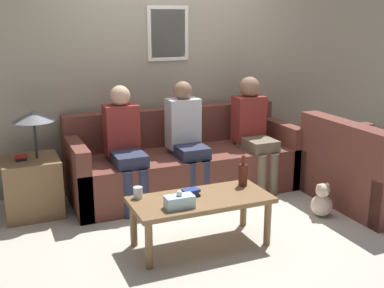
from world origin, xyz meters
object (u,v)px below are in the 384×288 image
(person_right, at_px, (253,128))
(teddy_bear, at_px, (322,202))
(couch_main, at_px, (184,164))
(couch_side, at_px, (368,174))
(person_left, at_px, (125,142))
(person_middle, at_px, (187,135))
(wine_bottle, at_px, (243,174))
(drinking_glass, at_px, (138,193))
(coffee_table, at_px, (201,204))

(person_right, bearing_deg, teddy_bear, -78.59)
(couch_main, bearing_deg, couch_side, -34.08)
(couch_side, relative_size, teddy_bear, 3.76)
(person_left, distance_m, person_middle, 0.67)
(couch_main, relative_size, person_right, 2.00)
(couch_main, distance_m, wine_bottle, 1.19)
(couch_side, relative_size, drinking_glass, 13.11)
(person_right, bearing_deg, person_left, 179.06)
(couch_main, xyz_separation_m, drinking_glass, (-0.85, -1.09, 0.16))
(coffee_table, bearing_deg, drinking_glass, 157.85)
(person_left, bearing_deg, wine_bottle, -51.66)
(drinking_glass, bearing_deg, person_right, 29.42)
(couch_side, distance_m, teddy_bear, 0.66)
(person_left, xyz_separation_m, teddy_bear, (1.67, -1.03, -0.53))
(couch_main, height_order, coffee_table, couch_main)
(wine_bottle, height_order, person_middle, person_middle)
(couch_side, xyz_separation_m, teddy_bear, (-0.63, -0.10, -0.17))
(couch_main, height_order, teddy_bear, couch_main)
(drinking_glass, xyz_separation_m, person_middle, (0.82, 0.92, 0.20))
(person_middle, height_order, teddy_bear, person_middle)
(couch_side, xyz_separation_m, drinking_glass, (-2.45, -0.00, 0.16))
(coffee_table, xyz_separation_m, drinking_glass, (-0.48, 0.20, 0.11))
(couch_main, bearing_deg, wine_bottle, -85.04)
(drinking_glass, xyz_separation_m, person_right, (1.61, 0.91, 0.21))
(couch_main, distance_m, person_middle, 0.40)
(couch_main, relative_size, person_left, 2.04)
(teddy_bear, bearing_deg, person_middle, 134.62)
(coffee_table, xyz_separation_m, wine_bottle, (0.46, 0.12, 0.16))
(couch_side, bearing_deg, wine_bottle, 92.83)
(wine_bottle, relative_size, person_right, 0.22)
(wine_bottle, height_order, drinking_glass, wine_bottle)
(couch_main, xyz_separation_m, person_left, (-0.70, -0.15, 0.36))
(person_right, xyz_separation_m, teddy_bear, (0.20, -1.00, -0.54))
(drinking_glass, bearing_deg, person_left, 80.91)
(person_middle, bearing_deg, person_left, 178.77)
(wine_bottle, relative_size, person_middle, 0.23)
(couch_side, distance_m, coffee_table, 1.98)
(person_left, height_order, teddy_bear, person_left)
(coffee_table, xyz_separation_m, person_right, (1.13, 1.11, 0.32))
(wine_bottle, bearing_deg, person_left, 128.34)
(coffee_table, height_order, person_middle, person_middle)
(coffee_table, bearing_deg, teddy_bear, 4.40)
(coffee_table, xyz_separation_m, person_middle, (0.33, 1.12, 0.30))
(drinking_glass, bearing_deg, couch_main, 52.15)
(couch_main, height_order, person_right, person_right)
(couch_main, distance_m, teddy_bear, 1.54)
(coffee_table, distance_m, person_middle, 1.20)
(teddy_bear, bearing_deg, coffee_table, -175.60)
(couch_side, height_order, wine_bottle, couch_side)
(wine_bottle, height_order, teddy_bear, wine_bottle)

